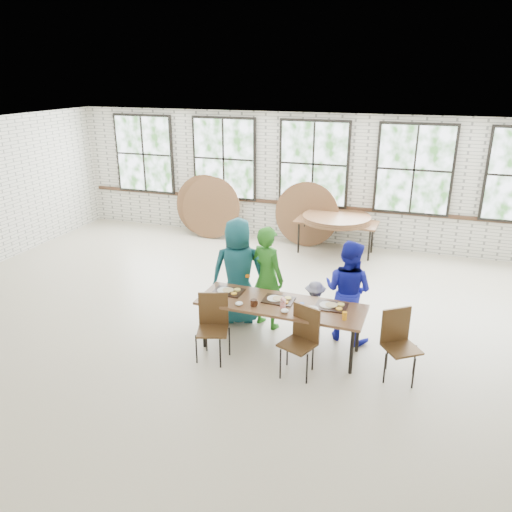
{
  "coord_description": "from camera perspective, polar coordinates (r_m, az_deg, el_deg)",
  "views": [
    {
      "loc": [
        2.45,
        -6.74,
        3.85
      ],
      "look_at": [
        0.0,
        0.4,
        1.05
      ],
      "focal_mm": 35.0,
      "sensor_mm": 36.0,
      "label": 1
    }
  ],
  "objects": [
    {
      "name": "adult_green",
      "position": [
        7.79,
        1.29,
        -2.45
      ],
      "size": [
        0.71,
        0.6,
        1.66
      ],
      "primitive_type": "imported",
      "rotation": [
        0.0,
        0.0,
        2.75
      ],
      "color": "#266F1D",
      "rests_on": "ground"
    },
    {
      "name": "tabletop_clutter",
      "position": [
        7.1,
        3.36,
        -5.43
      ],
      "size": [
        2.05,
        0.59,
        0.11
      ],
      "color": "black",
      "rests_on": "dining_table"
    },
    {
      "name": "chair_near_left",
      "position": [
        7.09,
        -4.93,
        -7.38
      ],
      "size": [
        0.52,
        0.52,
        0.95
      ],
      "rotation": [
        0.0,
        0.0,
        0.31
      ],
      "color": "#472F17",
      "rests_on": "ground"
    },
    {
      "name": "adult_blue",
      "position": [
        7.56,
        10.45,
        -3.94
      ],
      "size": [
        0.91,
        0.8,
        1.57
      ],
      "primitive_type": "imported",
      "rotation": [
        0.0,
        0.0,
        2.82
      ],
      "color": "#171CA3",
      "rests_on": "ground"
    },
    {
      "name": "round_tops_leaning",
      "position": [
        12.06,
        -1.93,
        5.37
      ],
      "size": [
        4.09,
        0.46,
        1.49
      ],
      "color": "brown",
      "rests_on": "ground"
    },
    {
      "name": "storage_table",
      "position": [
        11.21,
        9.16,
        3.69
      ],
      "size": [
        1.82,
        0.81,
        0.74
      ],
      "rotation": [
        0.0,
        0.0,
        -0.03
      ],
      "color": "brown",
      "rests_on": "ground"
    },
    {
      "name": "chair_near_right",
      "position": [
        6.74,
        5.26,
        -8.97
      ],
      "size": [
        0.54,
        0.53,
        0.95
      ],
      "rotation": [
        0.0,
        0.0,
        -0.38
      ],
      "color": "#472F17",
      "rests_on": "ground"
    },
    {
      "name": "adult_teal",
      "position": [
        7.93,
        -2.03,
        -1.77
      ],
      "size": [
        0.99,
        0.81,
        1.73
      ],
      "primitive_type": "imported",
      "rotation": [
        0.0,
        0.0,
        3.5
      ],
      "color": "#18565E",
      "rests_on": "ground"
    },
    {
      "name": "chair_spare",
      "position": [
        6.9,
        15.96,
        -9.0
      ],
      "size": [
        0.58,
        0.57,
        0.95
      ],
      "rotation": [
        0.0,
        0.0,
        0.63
      ],
      "color": "#472F17",
      "rests_on": "ground"
    },
    {
      "name": "toddler",
      "position": [
        7.78,
        6.73,
        -5.87
      ],
      "size": [
        0.62,
        0.47,
        0.86
      ],
      "primitive_type": "imported",
      "rotation": [
        0.0,
        0.0,
        3.43
      ],
      "color": "#171542",
      "rests_on": "ground"
    },
    {
      "name": "round_tops_stacked",
      "position": [
        11.17,
        9.19,
        4.27
      ],
      "size": [
        1.5,
        1.5,
        0.13
      ],
      "color": "brown",
      "rests_on": "storage_table"
    },
    {
      "name": "dining_table",
      "position": [
        7.18,
        2.84,
        -5.81
      ],
      "size": [
        2.42,
        0.86,
        0.74
      ],
      "rotation": [
        0.0,
        0.0,
        -0.02
      ],
      "color": "brown",
      "rests_on": "ground"
    },
    {
      "name": "room",
      "position": [
        11.62,
        6.58,
        10.2
      ],
      "size": [
        12.0,
        12.0,
        12.0
      ],
      "color": "#C0B598",
      "rests_on": "ground"
    }
  ]
}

